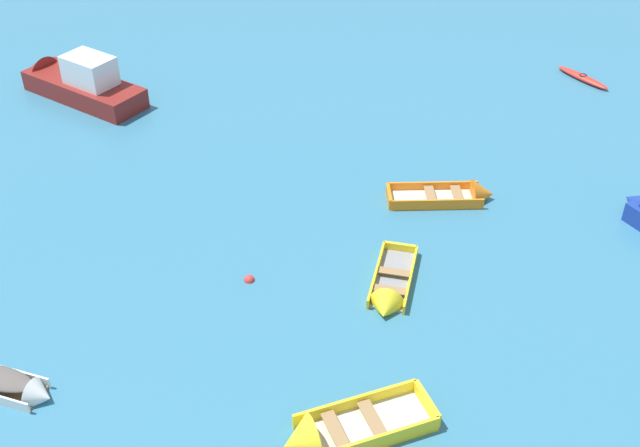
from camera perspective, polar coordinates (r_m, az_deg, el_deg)
The scene contains 7 objects.
rowboat_yellow_cluster_outer at distance 20.37m, azimuth 0.63°, elevation -14.90°, with size 4.16×2.33×1.28m.
kayak_red_cluster_inner at distance 38.75m, azimuth 18.33°, elevation 9.91°, with size 1.78×2.74×0.27m.
motor_launch_maroon_foreground_center at distance 36.78m, azimuth -17.07°, elevation 9.70°, with size 6.17×5.58×2.44m.
rowboat_orange_outer_left at distance 28.80m, azimuth 10.14°, elevation 1.99°, with size 3.85×1.42×1.10m.
rowboat_white_midfield_left at distance 22.82m, azimuth -21.14°, elevation -10.85°, with size 2.93×1.97×0.87m.
rowboat_yellow_near_right at distance 24.17m, azimuth 4.93°, elevation -5.21°, with size 2.12×3.61×1.03m.
mooring_buoy_trailing at distance 24.99m, azimuth -5.09°, elevation -4.07°, with size 0.34×0.34×0.34m, color red.
Camera 1 is at (-2.09, -1.18, 16.01)m, focal length 44.61 mm.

